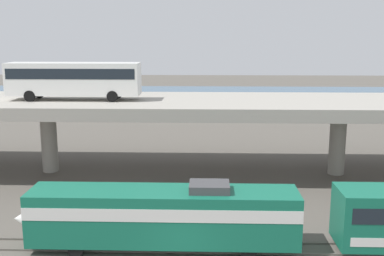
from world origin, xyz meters
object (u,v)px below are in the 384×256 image
parked_car_3 (191,100)px  parked_car_4 (172,102)px  parked_car_1 (23,101)px  train_locomotive (150,214)px  parked_car_6 (305,99)px  parked_car_0 (140,101)px  parked_car_2 (65,101)px  parked_car_5 (316,102)px  transit_bus_on_overpass (74,77)px

parked_car_3 → parked_car_4: (-2.96, -2.77, -0.00)m
parked_car_4 → parked_car_1: bearing=178.9°
train_locomotive → parked_car_6: 56.40m
parked_car_0 → parked_car_2: (-12.35, -0.61, 0.00)m
parked_car_6 → parked_car_3: bearing=-177.1°
train_locomotive → parked_car_2: size_ratio=3.86×
train_locomotive → parked_car_0: 50.27m
parked_car_1 → parked_car_5: (48.62, -0.12, 0.00)m
parked_car_6 → parked_car_4: bearing=-170.5°
parked_car_2 → parked_car_3: bearing=7.2°
parked_car_0 → parked_car_1: 19.60m
train_locomotive → parked_car_4: bearing=-87.3°
parked_car_0 → parked_car_6: size_ratio=0.98×
train_locomotive → transit_bus_on_overpass: transit_bus_on_overpass is taller
train_locomotive → parked_car_4: train_locomotive is taller
train_locomotive → transit_bus_on_overpass: (-8.70, 15.31, 6.88)m
train_locomotive → parked_car_0: (-7.81, 49.66, -0.12)m
parked_car_1 → parked_car_5: size_ratio=0.94×
transit_bus_on_overpass → parked_car_4: bearing=79.2°
transit_bus_on_overpass → parked_car_4: 34.89m
transit_bus_on_overpass → parked_car_4: transit_bus_on_overpass is taller
transit_bus_on_overpass → parked_car_0: 35.06m
parked_car_0 → parked_car_1: same height
parked_car_2 → parked_car_6: size_ratio=1.09×
parked_car_0 → parked_car_2: same height
train_locomotive → parked_car_3: 51.66m
train_locomotive → parked_car_3: size_ratio=4.07×
parked_car_3 → parked_car_1: bearing=4.7°
parked_car_4 → parked_car_0: bearing=172.1°
train_locomotive → parked_car_6: size_ratio=4.22×
transit_bus_on_overpass → parked_car_0: bearing=88.5°
parked_car_1 → parked_car_5: bearing=179.9°
train_locomotive → parked_car_2: 53.02m
parked_car_3 → parked_car_5: size_ratio=0.92×
transit_bus_on_overpass → parked_car_1: 39.48m
parked_car_2 → parked_car_3: same height
parked_car_3 → parked_car_4: same height
train_locomotive → parked_car_6: (20.20, 52.66, -0.12)m
parked_car_0 → parked_car_2: 12.36m
transit_bus_on_overpass → train_locomotive: bearing=-60.4°
train_locomotive → parked_car_2: bearing=-67.7°
parked_car_0 → parked_car_4: (5.53, -0.77, 0.00)m
parked_car_2 → parked_car_4: 17.87m
parked_car_4 → transit_bus_on_overpass: bearing=-100.8°
parked_car_5 → parked_car_4: bearing=-179.1°
parked_car_2 → parked_car_6: 40.52m
parked_car_0 → parked_car_3: bearing=13.3°
transit_bus_on_overpass → parked_car_2: size_ratio=2.67×
parked_car_1 → parked_car_4: size_ratio=1.07×
parked_car_2 → parked_car_0: bearing=2.8°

